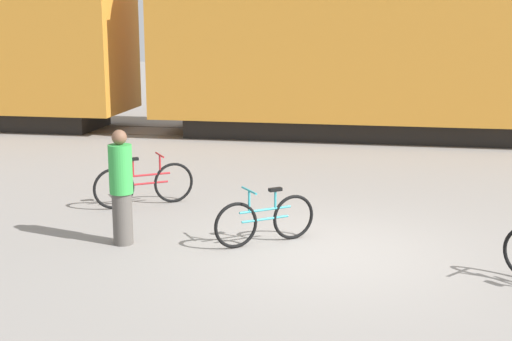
{
  "coord_description": "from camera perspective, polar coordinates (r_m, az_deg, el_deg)",
  "views": [
    {
      "loc": [
        0.69,
        -9.73,
        3.33
      ],
      "look_at": [
        -1.11,
        0.29,
        1.1
      ],
      "focal_mm": 50.0,
      "sensor_mm": 36.0,
      "label": 1
    }
  ],
  "objects": [
    {
      "name": "ground_plane",
      "position": [
        10.31,
        5.82,
        -6.56
      ],
      "size": [
        80.0,
        80.0,
        0.0
      ],
      "primitive_type": "plane",
      "color": "gray"
    },
    {
      "name": "person_in_green",
      "position": [
        10.59,
        -10.73,
        -1.34
      ],
      "size": [
        0.34,
        0.34,
        1.72
      ],
      "rotation": [
        0.0,
        0.0,
        1.0
      ],
      "color": "#514C47",
      "rests_on": "ground_plane"
    },
    {
      "name": "bicycle_maroon",
      "position": [
        12.78,
        -8.93,
        -1.11
      ],
      "size": [
        1.53,
        1.07,
        0.91
      ],
      "color": "black",
      "rests_on": "ground_plane"
    },
    {
      "name": "rail_far",
      "position": [
        20.75,
        8.13,
        3.02
      ],
      "size": [
        47.86,
        0.07,
        0.01
      ],
      "primitive_type": "cube",
      "color": "#4C4238",
      "rests_on": "ground_plane"
    },
    {
      "name": "rail_near",
      "position": [
        19.34,
        7.96,
        2.35
      ],
      "size": [
        47.86,
        0.07,
        0.01
      ],
      "primitive_type": "cube",
      "color": "#4C4238",
      "rests_on": "ground_plane"
    },
    {
      "name": "freight_train",
      "position": [
        19.77,
        8.31,
        11.08
      ],
      "size": [
        35.86,
        2.9,
        5.55
      ],
      "color": "black",
      "rests_on": "ground_plane"
    },
    {
      "name": "bicycle_teal",
      "position": [
        10.55,
        0.74,
        -3.96
      ],
      "size": [
        1.35,
        1.02,
        0.86
      ],
      "color": "black",
      "rests_on": "ground_plane"
    }
  ]
}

